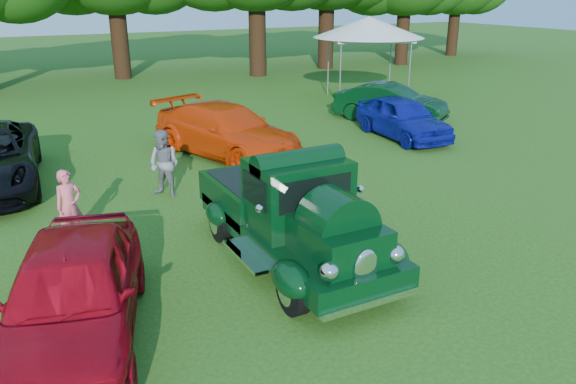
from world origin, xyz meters
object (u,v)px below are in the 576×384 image
hero_pickup (292,215)px  canopy_tent (369,28)px  back_car_orange (226,131)px  back_car_blue (403,117)px  red_convertible (73,293)px  spectator_grey (164,164)px  back_car_green (390,103)px  spectator_pink (69,206)px

hero_pickup → canopy_tent: 16.56m
back_car_orange → back_car_blue: 6.16m
red_convertible → back_car_blue: 13.67m
back_car_blue → canopy_tent: 7.33m
spectator_grey → red_convertible: bearing=-66.4°
back_car_blue → spectator_grey: size_ratio=2.47×
red_convertible → back_car_blue: bearing=47.9°
red_convertible → back_car_blue: red_convertible is taller
back_car_blue → back_car_green: size_ratio=0.96×
spectator_pink → spectator_grey: size_ratio=0.90×
hero_pickup → back_car_blue: bearing=39.4°
canopy_tent → back_car_blue: bearing=-115.0°
back_car_orange → spectator_pink: size_ratio=3.58×
red_convertible → canopy_tent: (14.56, 13.39, 2.42)m
spectator_pink → canopy_tent: (14.12, 9.72, 2.45)m
hero_pickup → spectator_pink: (-3.55, 2.81, -0.13)m
hero_pickup → spectator_pink: size_ratio=3.46×
back_car_blue → canopy_tent: bearing=69.4°
back_car_blue → spectator_grey: (-8.80, -1.87, 0.13)m
back_car_blue → back_car_green: (1.24, 2.29, 0.00)m
back_car_green → spectator_pink: (-12.45, -5.76, 0.04)m
hero_pickup → spectator_grey: size_ratio=3.10×
red_convertible → back_car_orange: 9.67m
hero_pickup → back_car_orange: (1.55, 7.06, -0.10)m
canopy_tent → red_convertible: bearing=-137.4°
red_convertible → spectator_pink: 3.70m
back_car_green → spectator_pink: 13.71m
back_car_blue → spectator_pink: size_ratio=2.76×
hero_pickup → back_car_green: size_ratio=1.21×
back_car_blue → spectator_grey: 8.99m
hero_pickup → spectator_grey: bearing=104.4°
back_car_orange → back_car_blue: size_ratio=1.29×
hero_pickup → red_convertible: bearing=-167.8°
hero_pickup → back_car_green: (8.90, 8.57, -0.17)m
red_convertible → canopy_tent: size_ratio=0.71×
red_convertible → back_car_orange: bearing=71.5°
spectator_grey → hero_pickup: bearing=-23.5°
spectator_pink → canopy_tent: bearing=16.1°
red_convertible → back_car_green: size_ratio=1.06×
red_convertible → back_car_green: red_convertible is taller
hero_pickup → back_car_green: bearing=43.9°
red_convertible → back_car_orange: (5.54, 7.92, 0.00)m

